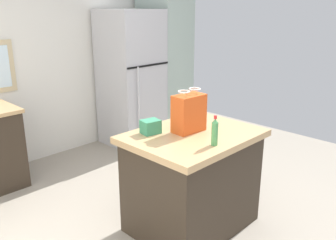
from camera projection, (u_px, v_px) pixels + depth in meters
ground at (195, 231)px, 3.25m from camera, size 6.17×6.17×0.00m
back_wall at (41, 56)px, 4.56m from camera, size 4.84×0.13×2.65m
kitchen_island at (192, 180)px, 3.22m from camera, size 1.11×0.85×0.90m
refrigerator at (131, 79)px, 5.13m from camera, size 0.74×0.76×1.88m
tall_cabinet at (165, 59)px, 5.52m from camera, size 0.57×0.68×2.30m
shopping_bag at (189, 113)px, 3.09m from camera, size 0.29×0.18×0.37m
small_box at (151, 127)px, 3.07m from camera, size 0.17×0.15×0.12m
bottle at (215, 132)px, 2.79m from camera, size 0.05×0.05×0.24m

